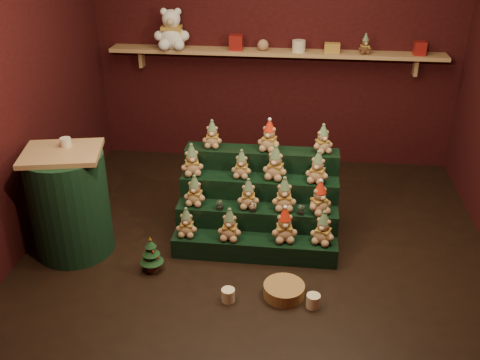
# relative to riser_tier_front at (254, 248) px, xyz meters

# --- Properties ---
(ground) EXTENTS (4.00, 4.00, 0.00)m
(ground) POSITION_rel_riser_tier_front_xyz_m (0.02, 0.08, -0.09)
(ground) COLOR black
(ground) RESTS_ON ground
(back_wall) EXTENTS (4.00, 0.10, 2.80)m
(back_wall) POSITION_rel_riser_tier_front_xyz_m (0.02, 2.13, 1.31)
(back_wall) COLOR black
(back_wall) RESTS_ON ground
(front_wall) EXTENTS (4.00, 0.10, 2.80)m
(front_wall) POSITION_rel_riser_tier_front_xyz_m (0.02, -1.97, 1.31)
(front_wall) COLOR black
(front_wall) RESTS_ON ground
(left_wall) EXTENTS (0.10, 4.00, 2.80)m
(left_wall) POSITION_rel_riser_tier_front_xyz_m (-2.03, 0.08, 1.31)
(left_wall) COLOR black
(left_wall) RESTS_ON ground
(back_shelf) EXTENTS (3.60, 0.26, 0.24)m
(back_shelf) POSITION_rel_riser_tier_front_xyz_m (0.02, 1.95, 1.20)
(back_shelf) COLOR tan
(back_shelf) RESTS_ON ground
(riser_tier_front) EXTENTS (1.40, 0.22, 0.18)m
(riser_tier_front) POSITION_rel_riser_tier_front_xyz_m (0.00, 0.00, 0.00)
(riser_tier_front) COLOR black
(riser_tier_front) RESTS_ON ground
(riser_tier_midfront) EXTENTS (1.40, 0.22, 0.36)m
(riser_tier_midfront) POSITION_rel_riser_tier_front_xyz_m (0.00, 0.22, 0.09)
(riser_tier_midfront) COLOR black
(riser_tier_midfront) RESTS_ON ground
(riser_tier_midback) EXTENTS (1.40, 0.22, 0.54)m
(riser_tier_midback) POSITION_rel_riser_tier_front_xyz_m (0.00, 0.44, 0.18)
(riser_tier_midback) COLOR black
(riser_tier_midback) RESTS_ON ground
(riser_tier_back) EXTENTS (1.40, 0.22, 0.72)m
(riser_tier_back) POSITION_rel_riser_tier_front_xyz_m (0.00, 0.66, 0.27)
(riser_tier_back) COLOR black
(riser_tier_back) RESTS_ON ground
(teddy_0) EXTENTS (0.18, 0.16, 0.25)m
(teddy_0) POSITION_rel_riser_tier_front_xyz_m (-0.58, -0.00, 0.22)
(teddy_0) COLOR #A5795C
(teddy_0) RESTS_ON riser_tier_front
(teddy_1) EXTENTS (0.21, 0.19, 0.28)m
(teddy_1) POSITION_rel_riser_tier_front_xyz_m (-0.21, -0.01, 0.23)
(teddy_1) COLOR #A5795C
(teddy_1) RESTS_ON riser_tier_front
(teddy_2) EXTENTS (0.24, 0.23, 0.30)m
(teddy_2) POSITION_rel_riser_tier_front_xyz_m (0.25, 0.02, 0.24)
(teddy_2) COLOR #A5795C
(teddy_2) RESTS_ON riser_tier_front
(teddy_3) EXTENTS (0.25, 0.24, 0.28)m
(teddy_3) POSITION_rel_riser_tier_front_xyz_m (0.57, 0.02, 0.23)
(teddy_3) COLOR #A5795C
(teddy_3) RESTS_ON riser_tier_front
(teddy_4) EXTENTS (0.21, 0.19, 0.27)m
(teddy_4) POSITION_rel_riser_tier_front_xyz_m (-0.54, 0.22, 0.40)
(teddy_4) COLOR #A5795C
(teddy_4) RESTS_ON riser_tier_midfront
(teddy_5) EXTENTS (0.20, 0.18, 0.26)m
(teddy_5) POSITION_rel_riser_tier_front_xyz_m (-0.08, 0.23, 0.40)
(teddy_5) COLOR #A5795C
(teddy_5) RESTS_ON riser_tier_midfront
(teddy_6) EXTENTS (0.22, 0.21, 0.29)m
(teddy_6) POSITION_rel_riser_tier_front_xyz_m (0.23, 0.23, 0.42)
(teddy_6) COLOR #A5795C
(teddy_6) RESTS_ON riser_tier_midfront
(teddy_7) EXTENTS (0.27, 0.27, 0.29)m
(teddy_7) POSITION_rel_riser_tier_front_xyz_m (0.53, 0.20, 0.41)
(teddy_7) COLOR #A5795C
(teddy_7) RESTS_ON riser_tier_midfront
(teddy_8) EXTENTS (0.24, 0.23, 0.28)m
(teddy_8) POSITION_rel_riser_tier_front_xyz_m (-0.61, 0.45, 0.59)
(teddy_8) COLOR #A5795C
(teddy_8) RESTS_ON riser_tier_midback
(teddy_9) EXTENTS (0.19, 0.17, 0.25)m
(teddy_9) POSITION_rel_riser_tier_front_xyz_m (-0.16, 0.45, 0.57)
(teddy_9) COLOR #A5795C
(teddy_9) RESTS_ON riser_tier_midback
(teddy_10) EXTENTS (0.26, 0.24, 0.30)m
(teddy_10) POSITION_rel_riser_tier_front_xyz_m (0.14, 0.45, 0.60)
(teddy_10) COLOR #A5795C
(teddy_10) RESTS_ON riser_tier_midback
(teddy_11) EXTENTS (0.25, 0.23, 0.28)m
(teddy_11) POSITION_rel_riser_tier_front_xyz_m (0.50, 0.42, 0.59)
(teddy_11) COLOR #A5795C
(teddy_11) RESTS_ON riser_tier_midback
(teddy_12) EXTENTS (0.18, 0.16, 0.25)m
(teddy_12) POSITION_rel_riser_tier_front_xyz_m (-0.46, 0.67, 0.75)
(teddy_12) COLOR #A5795C
(teddy_12) RESTS_ON riser_tier_back
(teddy_13) EXTENTS (0.24, 0.23, 0.28)m
(teddy_13) POSITION_rel_riser_tier_front_xyz_m (0.06, 0.65, 0.77)
(teddy_13) COLOR #A5795C
(teddy_13) RESTS_ON riser_tier_back
(teddy_14) EXTENTS (0.24, 0.23, 0.26)m
(teddy_14) POSITION_rel_riser_tier_front_xyz_m (0.54, 0.67, 0.76)
(teddy_14) COLOR #A5795C
(teddy_14) RESTS_ON riser_tier_back
(snow_globe_a) EXTENTS (0.07, 0.07, 0.09)m
(snow_globe_a) POSITION_rel_riser_tier_front_xyz_m (-0.32, 0.16, 0.32)
(snow_globe_a) COLOR black
(snow_globe_a) RESTS_ON riser_tier_midfront
(snow_globe_b) EXTENTS (0.07, 0.07, 0.09)m
(snow_globe_b) POSITION_rel_riser_tier_front_xyz_m (-0.03, 0.16, 0.32)
(snow_globe_b) COLOR black
(snow_globe_b) RESTS_ON riser_tier_midfront
(snow_globe_c) EXTENTS (0.07, 0.07, 0.09)m
(snow_globe_c) POSITION_rel_riser_tier_front_xyz_m (0.38, 0.16, 0.31)
(snow_globe_c) COLOR black
(snow_globe_c) RESTS_ON riser_tier_midfront
(side_table) EXTENTS (0.71, 0.65, 0.94)m
(side_table) POSITION_rel_riser_tier_front_xyz_m (-1.56, -0.06, 0.37)
(side_table) COLOR tan
(side_table) RESTS_ON ground
(table_ornament) EXTENTS (0.09, 0.09, 0.07)m
(table_ornament) POSITION_rel_riser_tier_front_xyz_m (-1.56, 0.04, 0.88)
(table_ornament) COLOR beige
(table_ornament) RESTS_ON side_table
(mini_christmas_tree) EXTENTS (0.19, 0.19, 0.33)m
(mini_christmas_tree) POSITION_rel_riser_tier_front_xyz_m (-0.82, -0.29, 0.07)
(mini_christmas_tree) COLOR #49261A
(mini_christmas_tree) RESTS_ON ground
(mug_left) EXTENTS (0.10, 0.10, 0.10)m
(mug_left) POSITION_rel_riser_tier_front_xyz_m (-0.14, -0.60, -0.04)
(mug_left) COLOR beige
(mug_left) RESTS_ON ground
(mug_right) EXTENTS (0.10, 0.10, 0.10)m
(mug_right) POSITION_rel_riser_tier_front_xyz_m (0.50, -0.59, -0.04)
(mug_right) COLOR beige
(mug_right) RESTS_ON ground
(wicker_basket) EXTENTS (0.36, 0.36, 0.10)m
(wicker_basket) POSITION_rel_riser_tier_front_xyz_m (0.28, -0.49, -0.04)
(wicker_basket) COLOR olive
(wicker_basket) RESTS_ON ground
(white_bear) EXTENTS (0.42, 0.39, 0.53)m
(white_bear) POSITION_rel_riser_tier_front_xyz_m (-1.09, 1.92, 1.50)
(white_bear) COLOR white
(white_bear) RESTS_ON back_shelf
(brown_bear) EXTENTS (0.17, 0.15, 0.20)m
(brown_bear) POSITION_rel_riser_tier_front_xyz_m (0.96, 1.92, 1.33)
(brown_bear) COLOR #51311B
(brown_bear) RESTS_ON back_shelf
(gift_tin_red_a) EXTENTS (0.14, 0.14, 0.16)m
(gift_tin_red_a) POSITION_rel_riser_tier_front_xyz_m (-0.39, 1.93, 1.31)
(gift_tin_red_a) COLOR maroon
(gift_tin_red_a) RESTS_ON back_shelf
(gift_tin_cream) EXTENTS (0.14, 0.14, 0.12)m
(gift_tin_cream) POSITION_rel_riser_tier_front_xyz_m (0.28, 1.93, 1.29)
(gift_tin_cream) COLOR beige
(gift_tin_cream) RESTS_ON back_shelf
(gift_tin_red_b) EXTENTS (0.12, 0.12, 0.14)m
(gift_tin_red_b) POSITION_rel_riser_tier_front_xyz_m (1.52, 1.93, 1.30)
(gift_tin_red_b) COLOR maroon
(gift_tin_red_b) RESTS_ON back_shelf
(shelf_plush_ball) EXTENTS (0.12, 0.12, 0.12)m
(shelf_plush_ball) POSITION_rel_riser_tier_front_xyz_m (-0.10, 1.93, 1.29)
(shelf_plush_ball) COLOR #A5795C
(shelf_plush_ball) RESTS_ON back_shelf
(scarf_gift_box) EXTENTS (0.16, 0.10, 0.10)m
(scarf_gift_box) POSITION_rel_riser_tier_front_xyz_m (0.63, 1.93, 1.28)
(scarf_gift_box) COLOR orange
(scarf_gift_box) RESTS_ON back_shelf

